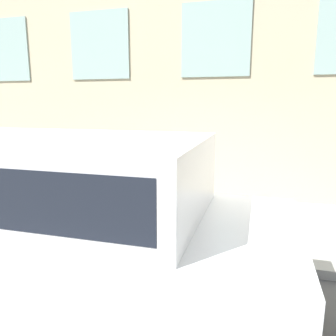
% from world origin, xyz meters
% --- Properties ---
extents(ground_plane, '(80.00, 80.00, 0.00)m').
position_xyz_m(ground_plane, '(0.00, 0.00, 0.00)').
color(ground_plane, '#514F4C').
extents(sidewalk, '(2.85, 60.00, 0.12)m').
position_xyz_m(sidewalk, '(1.43, 0.00, 0.06)').
color(sidewalk, '#9E9B93').
rests_on(sidewalk, ground_plane).
extents(fire_hydrant, '(0.32, 0.44, 0.72)m').
position_xyz_m(fire_hydrant, '(0.64, 0.18, 0.49)').
color(fire_hydrant, gray).
rests_on(fire_hydrant, sidewalk).
extents(person, '(0.29, 0.19, 1.20)m').
position_xyz_m(person, '(0.86, 0.58, 0.84)').
color(person, '#998466').
rests_on(person, sidewalk).
extents(parked_truck_white_near, '(1.88, 4.97, 1.78)m').
position_xyz_m(parked_truck_white_near, '(-1.36, 1.11, 1.01)').
color(parked_truck_white_near, black).
rests_on(parked_truck_white_near, ground_plane).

